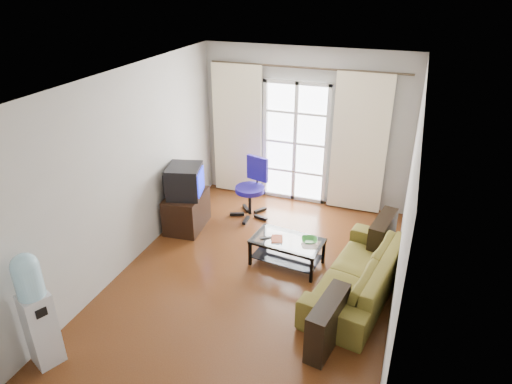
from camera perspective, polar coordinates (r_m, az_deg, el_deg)
floor at (r=6.30m, az=-0.28°, el=-10.89°), size 5.20×5.20×0.00m
ceiling at (r=5.15m, az=-0.34°, el=13.86°), size 5.20×5.20×0.00m
wall_back at (r=7.92m, az=6.15°, el=7.97°), size 3.60×0.02×2.70m
wall_front at (r=3.67m, az=-14.84°, el=-16.71°), size 3.60×0.02×2.70m
wall_left at (r=6.38m, az=-15.71°, el=2.57°), size 0.02×5.20×2.70m
wall_right at (r=5.33m, az=18.25°, el=-2.61°), size 0.02×5.20×2.70m
french_door at (r=7.99m, az=4.91°, el=6.11°), size 1.16×0.06×2.15m
curtain_rod at (r=7.57m, az=6.34°, el=15.18°), size 3.30×0.04×0.04m
curtain_left at (r=8.20m, az=-2.33°, el=7.64°), size 0.90×0.07×2.35m
curtain_right at (r=7.70m, az=12.78°, el=5.77°), size 0.90×0.07×2.35m
radiator at (r=8.07m, az=11.15°, el=0.17°), size 0.64×0.12×0.64m
sofa at (r=6.06m, az=12.71°, el=-9.84°), size 2.36×1.55×0.60m
coffee_table at (r=6.48m, az=3.91°, el=-7.06°), size 1.04×0.67×0.40m
bowl at (r=6.37m, az=6.69°, el=-6.04°), size 0.36×0.36×0.05m
book at (r=6.40m, az=1.92°, el=-5.86°), size 0.27×0.30×0.02m
remote at (r=6.42m, az=1.23°, el=-5.76°), size 0.17×0.13×0.02m
tv_stand at (r=7.43m, az=-8.66°, el=-2.33°), size 0.60×0.84×0.58m
crt_tv at (r=7.17m, az=-9.07°, el=1.37°), size 0.64×0.65×0.50m
task_chair at (r=7.69m, az=-0.62°, el=-0.93°), size 0.84×0.84×1.01m
water_cooler at (r=5.25m, az=-25.82°, el=-12.94°), size 0.36×0.36×1.35m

